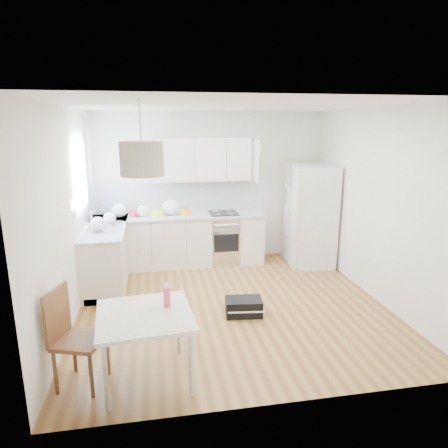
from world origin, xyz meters
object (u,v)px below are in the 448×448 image
object	(u,v)px
refrigerator	(311,215)
dining_table	(145,321)
gym_bag	(244,307)
dining_chair	(80,338)

from	to	relation	value
refrigerator	dining_table	distance (m)	4.16
gym_bag	refrigerator	bearing A→B (deg)	54.42
dining_table	gym_bag	distance (m)	1.80
refrigerator	gym_bag	bearing A→B (deg)	-127.33
refrigerator	dining_table	xyz separation A→B (m)	(-2.89, -2.98, -0.26)
refrigerator	dining_chair	size ratio (longest dim) A/B	1.81
dining_chair	dining_table	bearing A→B (deg)	15.65
dining_chair	gym_bag	distance (m)	2.23
dining_chair	refrigerator	bearing A→B (deg)	58.16
dining_chair	gym_bag	xyz separation A→B (m)	(1.87, 1.16, -0.38)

